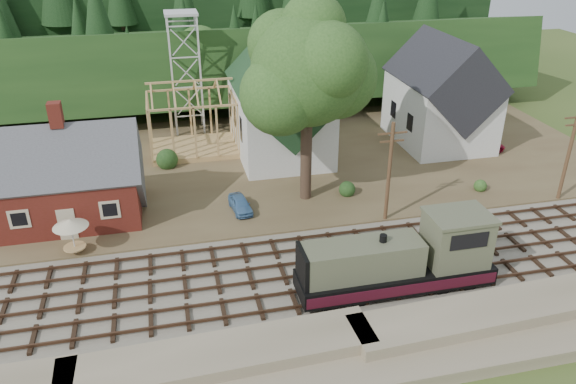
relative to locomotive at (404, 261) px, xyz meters
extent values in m
plane|color=#384C1E|center=(-4.77, 3.00, -2.13)|extent=(140.00, 140.00, 0.00)
cube|color=#7F7259|center=(-4.77, -5.50, -2.13)|extent=(64.00, 5.00, 1.60)
cube|color=#726B5B|center=(-4.77, 3.00, -2.05)|extent=(64.00, 11.00, 0.16)
cube|color=brown|center=(-4.77, 21.00, -1.98)|extent=(64.00, 26.00, 0.30)
cube|color=#1E3F19|center=(-4.77, 45.00, -2.13)|extent=(70.00, 28.96, 12.74)
cube|color=black|center=(-4.77, 61.00, -2.13)|extent=(80.00, 20.00, 12.00)
cube|color=#511C12|center=(-20.77, 14.00, 0.07)|extent=(10.00, 7.00, 3.80)
cube|color=#4C4C51|center=(-20.77, 14.00, 1.97)|extent=(10.80, 7.41, 7.41)
cube|color=#511C12|center=(-20.77, 14.00, 6.27)|extent=(0.90, 0.90, 1.80)
cube|color=beige|center=(-20.77, 10.48, -0.63)|extent=(1.20, 0.06, 2.40)
cube|color=silver|center=(-2.77, 23.00, 1.37)|extent=(8.00, 12.00, 6.40)
cube|color=#163217|center=(-2.77, 23.00, 4.57)|extent=(8.40, 12.96, 8.40)
cube|color=silver|center=(-2.77, 17.00, 6.57)|extent=(2.40, 2.40, 4.00)
cone|color=#163217|center=(-2.77, 17.00, 9.87)|extent=(5.37, 5.37, 2.60)
cube|color=silver|center=(13.23, 22.00, 1.37)|extent=(8.00, 10.00, 6.40)
cube|color=black|center=(13.23, 22.00, 4.57)|extent=(8.40, 10.80, 8.40)
cube|color=tan|center=(-10.77, 25.00, -1.58)|extent=(8.00, 6.00, 0.50)
cube|color=tan|center=(-10.77, 25.00, 5.07)|extent=(8.00, 0.18, 0.18)
cube|color=silver|center=(-12.17, 29.60, 4.17)|extent=(0.18, 0.18, 12.00)
cube|color=silver|center=(-9.37, 29.60, 4.17)|extent=(0.18, 0.18, 12.00)
cube|color=silver|center=(-12.17, 32.40, 4.17)|extent=(0.18, 0.18, 12.00)
cube|color=silver|center=(-9.37, 32.40, 4.17)|extent=(0.18, 0.18, 12.00)
cube|color=silver|center=(-10.77, 31.00, 10.17)|extent=(3.20, 3.20, 0.25)
cylinder|color=#38281E|center=(-2.77, 13.00, 2.17)|extent=(0.90, 0.90, 8.00)
sphere|color=#284D1D|center=(-2.77, 13.00, 8.67)|extent=(8.40, 8.40, 8.40)
sphere|color=#284D1D|center=(-0.27, 14.00, 7.67)|extent=(6.40, 6.40, 6.40)
sphere|color=#284D1D|center=(-4.97, 12.20, 7.17)|extent=(6.00, 6.00, 6.00)
cylinder|color=#4C331E|center=(2.23, 8.20, 1.87)|extent=(0.28, 0.28, 8.00)
cube|color=#4C331E|center=(2.23, 8.20, 5.07)|extent=(2.20, 0.12, 0.12)
cube|color=#4C331E|center=(2.23, 8.20, 4.47)|extent=(1.80, 0.12, 0.12)
cylinder|color=#4C331E|center=(17.23, 8.20, 1.87)|extent=(0.28, 0.28, 8.00)
cube|color=#4C331E|center=(17.23, 8.20, 4.47)|extent=(1.80, 0.12, 0.12)
cube|color=black|center=(-0.46, 0.00, -1.80)|extent=(12.04, 2.51, 0.35)
cube|color=black|center=(-0.46, 0.00, -1.07)|extent=(12.04, 2.91, 1.10)
cube|color=#585C43|center=(-2.67, 0.00, 0.54)|extent=(7.23, 2.31, 2.11)
cube|color=#585C43|center=(3.35, 0.00, 1.09)|extent=(3.61, 2.81, 3.21)
cube|color=#585C43|center=(3.35, 0.00, 2.74)|extent=(3.81, 3.01, 0.20)
cube|color=black|center=(3.35, -1.42, 1.79)|extent=(2.41, 0.06, 1.00)
cube|color=#470F1D|center=(-0.46, -1.47, -1.07)|extent=(12.04, 0.04, 0.70)
cube|color=#470F1D|center=(-0.46, 1.48, -1.07)|extent=(12.04, 0.04, 0.70)
cylinder|color=black|center=(-1.47, 0.00, 1.69)|extent=(0.44, 0.44, 0.70)
imported|color=#5586B8|center=(-8.28, 11.93, -1.26)|extent=(1.74, 3.50, 1.14)
imported|color=#BA0E30|center=(16.57, 18.49, -1.28)|extent=(4.05, 1.99, 1.11)
cylinder|color=silver|center=(-20.18, 8.50, -0.66)|extent=(0.11, 0.11, 2.34)
cylinder|color=tan|center=(-20.18, 8.50, -1.35)|extent=(1.49, 1.49, 0.09)
cone|color=beige|center=(-20.18, 8.50, 0.51)|extent=(2.34, 2.34, 0.53)
camera|label=1|loc=(-13.34, -26.29, 19.18)|focal=35.00mm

